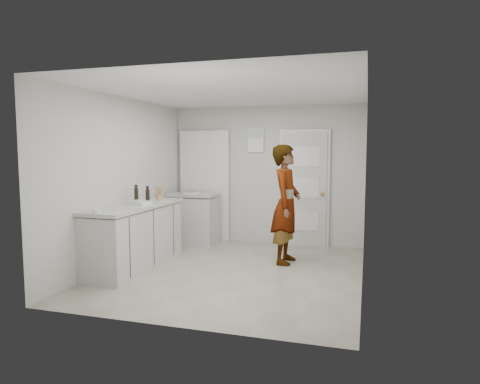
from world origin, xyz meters
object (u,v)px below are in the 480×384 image
(person, at_px, (286,204))
(oil_cruet_b, at_px, (136,194))
(spice_jar, at_px, (159,198))
(oil_cruet_a, at_px, (148,194))
(egg_bowl, at_px, (97,211))
(cake_mix_box, at_px, (160,193))
(baking_dish, at_px, (140,203))

(person, relative_size, oil_cruet_b, 6.51)
(spice_jar, distance_m, oil_cruet_a, 0.27)
(oil_cruet_b, distance_m, egg_bowl, 1.14)
(cake_mix_box, relative_size, spice_jar, 2.44)
(cake_mix_box, height_order, oil_cruet_a, oil_cruet_a)
(person, distance_m, cake_mix_box, 2.06)
(person, xyz_separation_m, oil_cruet_a, (-2.00, -0.60, 0.15))
(spice_jar, bearing_deg, baking_dish, -97.45)
(cake_mix_box, bearing_deg, baking_dish, -73.91)
(person, distance_m, baking_dish, 2.17)
(oil_cruet_a, relative_size, egg_bowl, 2.14)
(person, distance_m, oil_cruet_a, 2.10)
(baking_dish, relative_size, egg_bowl, 3.03)
(oil_cruet_a, height_order, oil_cruet_b, oil_cruet_b)
(cake_mix_box, relative_size, baking_dish, 0.53)
(cake_mix_box, xyz_separation_m, spice_jar, (0.12, -0.25, -0.06))
(person, xyz_separation_m, egg_bowl, (-2.06, -1.79, 0.05))
(spice_jar, height_order, oil_cruet_b, oil_cruet_b)
(oil_cruet_a, relative_size, oil_cruet_b, 0.92)
(person, bearing_deg, oil_cruet_b, 108.70)
(person, bearing_deg, spice_jar, 102.09)
(cake_mix_box, height_order, spice_jar, cake_mix_box)
(person, distance_m, spice_jar, 1.97)
(cake_mix_box, height_order, oil_cruet_b, oil_cruet_b)
(cake_mix_box, distance_m, baking_dish, 0.75)
(person, distance_m, egg_bowl, 2.73)
(baking_dish, bearing_deg, person, 22.93)
(person, relative_size, oil_cruet_a, 7.09)
(person, xyz_separation_m, oil_cruet_b, (-2.16, -0.66, 0.16))
(baking_dish, bearing_deg, spice_jar, 82.55)
(cake_mix_box, distance_m, oil_cruet_b, 0.56)
(person, xyz_separation_m, spice_jar, (-1.93, -0.35, 0.07))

